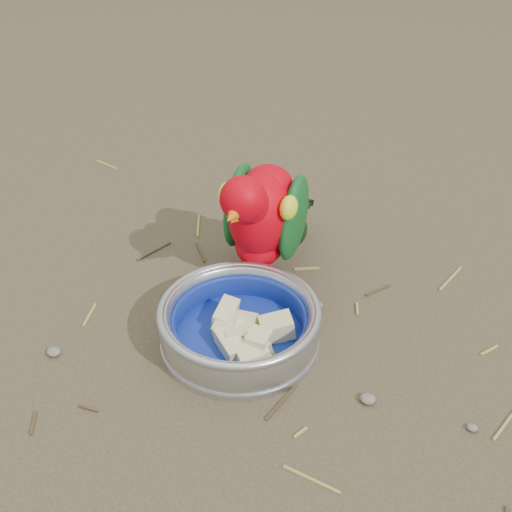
% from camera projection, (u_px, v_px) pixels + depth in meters
% --- Properties ---
extents(ground, '(60.00, 60.00, 0.00)m').
position_uv_depth(ground, '(238.00, 375.00, 0.90)').
color(ground, '#4A3E2C').
extents(food_bowl, '(0.21, 0.21, 0.02)m').
position_uv_depth(food_bowl, '(240.00, 339.00, 0.95)').
color(food_bowl, '#B2B2BA').
rests_on(food_bowl, ground).
extents(bowl_wall, '(0.21, 0.21, 0.04)m').
position_uv_depth(bowl_wall, '(239.00, 322.00, 0.93)').
color(bowl_wall, '#B2B2BA').
rests_on(bowl_wall, food_bowl).
extents(fruit_wedges, '(0.13, 0.13, 0.03)m').
position_uv_depth(fruit_wedges, '(240.00, 326.00, 0.93)').
color(fruit_wedges, beige).
rests_on(fruit_wedges, food_bowl).
extents(lory_parrot, '(0.13, 0.25, 0.20)m').
position_uv_depth(lory_parrot, '(261.00, 224.00, 1.01)').
color(lory_parrot, '#BF000C').
rests_on(lory_parrot, ground).
extents(ground_debris, '(0.90, 0.80, 0.01)m').
position_uv_depth(ground_debris, '(255.00, 363.00, 0.92)').
color(ground_debris, '#A19444').
rests_on(ground_debris, ground).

